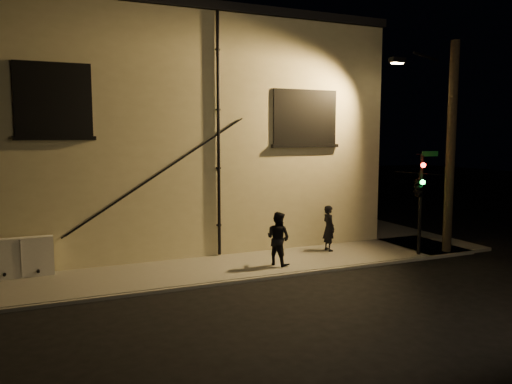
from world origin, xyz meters
name	(u,v)px	position (x,y,z in m)	size (l,w,h in m)	color
ground	(305,274)	(0.00, 0.00, 0.00)	(90.00, 90.00, 0.00)	black
sidewalk	(278,242)	(1.22, 4.39, 0.06)	(21.00, 16.00, 0.12)	slate
building	(148,134)	(-3.00, 8.99, 4.40)	(16.20, 12.23, 8.80)	beige
utility_cabinet	(21,257)	(-8.10, 2.70, 0.72)	(1.81, 0.31, 1.19)	silver
pedestrian_a	(329,228)	(2.13, 2.05, 0.96)	(0.61, 0.40, 1.67)	black
pedestrian_b	(278,238)	(-0.46, 0.97, 0.99)	(0.85, 0.66, 1.75)	black
traffic_signal	(419,186)	(4.58, 0.19, 2.59)	(1.37, 2.16, 3.65)	black
streetlamp_pole	(448,144)	(5.94, 0.30, 4.02)	(2.04, 1.40, 7.63)	black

